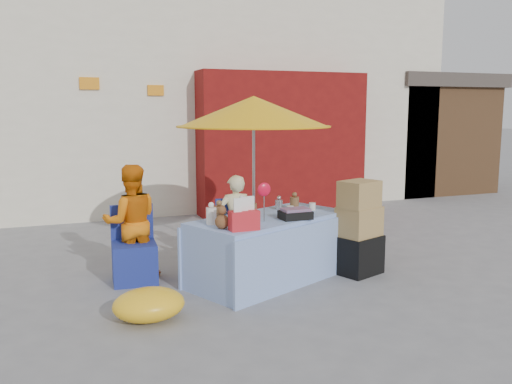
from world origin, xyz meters
name	(u,v)px	position (x,y,z in m)	size (l,w,h in m)	color
ground	(252,296)	(0.00, 0.00, 0.00)	(80.00, 80.00, 0.00)	slate
backdrop	(156,57)	(0.52, 7.52, 3.10)	(14.00, 8.00, 7.80)	silver
market_table	(269,247)	(0.38, 0.45, 0.38)	(2.11, 1.60, 1.16)	#8FADE5
chair_left	(134,259)	(-1.07, 0.94, 0.26)	(0.51, 0.50, 0.85)	navy
chair_right	(239,249)	(0.18, 0.94, 0.26)	(0.51, 0.50, 0.85)	navy
vendor_orange	(131,222)	(-1.07, 1.08, 0.66)	(0.64, 0.50, 1.32)	orange
vendor_beige	(235,221)	(0.18, 1.08, 0.57)	(0.42, 0.27, 1.14)	beige
umbrella	(254,112)	(0.48, 1.23, 1.89)	(1.90, 1.90, 2.09)	gray
box_stack	(359,231)	(1.45, 0.30, 0.51)	(0.61, 0.56, 1.11)	black
tarp_bundle	(149,305)	(-1.12, -0.25, 0.15)	(0.67, 0.53, 0.30)	yellow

